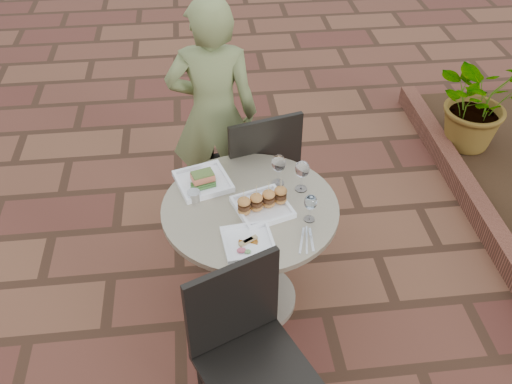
{
  "coord_description": "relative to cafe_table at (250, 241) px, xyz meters",
  "views": [
    {
      "loc": [
        -0.22,
        -2.42,
        2.63
      ],
      "look_at": [
        0.03,
        -0.27,
        0.82
      ],
      "focal_mm": 40.0,
      "sensor_mm": 36.0,
      "label": 1
    }
  ],
  "objects": [
    {
      "name": "plate_salmon",
      "position": [
        -0.23,
        0.21,
        0.27
      ],
      "size": [
        0.33,
        0.33,
        0.07
      ],
      "rotation": [
        0.0,
        0.0,
        0.29
      ],
      "color": "white",
      "rests_on": "cafe_table"
    },
    {
      "name": "chair_near",
      "position": [
        -0.09,
        -0.68,
        0.07
      ],
      "size": [
        0.58,
        0.58,
        0.93
      ],
      "rotation": [
        0.0,
        0.0,
        0.41
      ],
      "color": "black",
      "rests_on": "ground"
    },
    {
      "name": "steel_ramekin",
      "position": [
        -0.28,
        0.08,
        0.27
      ],
      "size": [
        0.08,
        0.08,
        0.05
      ],
      "primitive_type": "cylinder",
      "rotation": [
        0.0,
        0.0,
        0.19
      ],
      "color": "silver",
      "rests_on": "cafe_table"
    },
    {
      "name": "chair_far",
      "position": [
        0.11,
        0.58,
        0.07
      ],
      "size": [
        0.54,
        0.54,
        0.93
      ],
      "rotation": [
        0.0,
        0.0,
        3.4
      ],
      "color": "black",
      "rests_on": "ground"
    },
    {
      "name": "wine_glass_far",
      "position": [
        0.28,
        0.1,
        0.37
      ],
      "size": [
        0.08,
        0.08,
        0.18
      ],
      "color": "white",
      "rests_on": "cafe_table"
    },
    {
      "name": "wine_glass_mid",
      "position": [
        0.17,
        0.17,
        0.37
      ],
      "size": [
        0.08,
        0.08,
        0.18
      ],
      "color": "white",
      "rests_on": "cafe_table"
    },
    {
      "name": "plate_sliders",
      "position": [
        0.06,
        -0.03,
        0.29
      ],
      "size": [
        0.32,
        0.32,
        0.17
      ],
      "rotation": [
        0.0,
        0.0,
        0.31
      ],
      "color": "white",
      "rests_on": "cafe_table"
    },
    {
      "name": "diner",
      "position": [
        -0.14,
        0.83,
        0.27
      ],
      "size": [
        0.58,
        0.41,
        1.52
      ],
      "primitive_type": "imported",
      "rotation": [
        0.0,
        0.0,
        3.06
      ],
      "color": "olive",
      "rests_on": "ground"
    },
    {
      "name": "plate_tuna",
      "position": [
        -0.04,
        -0.27,
        0.26
      ],
      "size": [
        0.25,
        0.25,
        0.03
      ],
      "rotation": [
        0.0,
        0.0,
        0.1
      ],
      "color": "white",
      "rests_on": "cafe_table"
    },
    {
      "name": "ground",
      "position": [
        0.0,
        0.27,
        -0.48
      ],
      "size": [
        60.0,
        60.0,
        0.0
      ],
      "primitive_type": "plane",
      "color": "brown",
      "rests_on": "ground"
    },
    {
      "name": "potted_plant_a",
      "position": [
        1.85,
        1.32,
        -0.04
      ],
      "size": [
        0.81,
        0.74,
        0.77
      ],
      "primitive_type": "imported",
      "rotation": [
        0.0,
        0.0,
        0.22
      ],
      "color": "#33662D",
      "rests_on": "mulch_bed"
    },
    {
      "name": "cutlery_set",
      "position": [
        0.24,
        -0.27,
        0.25
      ],
      "size": [
        0.11,
        0.2,
        0.0
      ],
      "primitive_type": null,
      "rotation": [
        0.0,
        0.0,
        -0.14
      ],
      "color": "silver",
      "rests_on": "cafe_table"
    },
    {
      "name": "wine_glass_right",
      "position": [
        0.28,
        -0.13,
        0.35
      ],
      "size": [
        0.07,
        0.07,
        0.15
      ],
      "color": "white",
      "rests_on": "cafe_table"
    },
    {
      "name": "cafe_table",
      "position": [
        0.0,
        0.0,
        0.0
      ],
      "size": [
        0.9,
        0.9,
        0.73
      ],
      "color": "gray",
      "rests_on": "ground"
    },
    {
      "name": "planter_curb",
      "position": [
        1.6,
        0.57,
        -0.41
      ],
      "size": [
        0.12,
        3.0,
        0.15
      ],
      "primitive_type": "cube",
      "color": "brown",
      "rests_on": "ground"
    }
  ]
}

